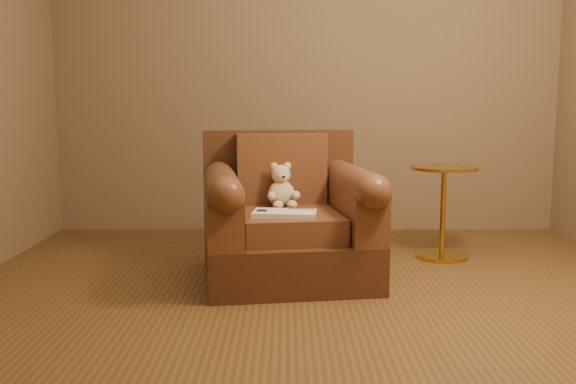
{
  "coord_description": "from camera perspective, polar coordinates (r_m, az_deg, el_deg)",
  "views": [
    {
      "loc": [
        -0.16,
        -3.15,
        1.03
      ],
      "look_at": [
        -0.15,
        0.47,
        0.52
      ],
      "focal_mm": 40.0,
      "sensor_mm": 36.0,
      "label": 1
    }
  ],
  "objects": [
    {
      "name": "guidebook",
      "position": [
        3.54,
        -0.32,
        -1.91
      ],
      "size": [
        0.37,
        0.24,
        0.03
      ],
      "rotation": [
        0.0,
        0.0,
        -0.1
      ],
      "color": "beige",
      "rests_on": "armchair"
    },
    {
      "name": "teddy_bear",
      "position": [
        3.82,
        -0.55,
        0.16
      ],
      "size": [
        0.2,
        0.23,
        0.27
      ],
      "rotation": [
        0.0,
        0.0,
        0.23
      ],
      "color": "beige",
      "rests_on": "armchair"
    },
    {
      "name": "floor",
      "position": [
        3.32,
        2.71,
        -10.11
      ],
      "size": [
        4.0,
        4.0,
        0.0
      ],
      "primitive_type": "plane",
      "color": "brown",
      "rests_on": "ground"
    },
    {
      "name": "armchair",
      "position": [
        3.77,
        -0.1,
        -2.71
      ],
      "size": [
        1.07,
        1.03,
        0.86
      ],
      "rotation": [
        0.0,
        0.0,
        0.15
      ],
      "color": "#472817",
      "rests_on": "floor"
    },
    {
      "name": "side_table",
      "position": [
        4.37,
        13.6,
        -1.48
      ],
      "size": [
        0.44,
        0.44,
        0.61
      ],
      "color": "gold",
      "rests_on": "floor"
    }
  ]
}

